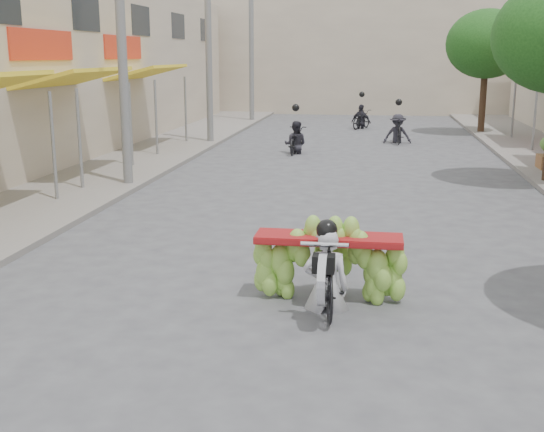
{
  "coord_description": "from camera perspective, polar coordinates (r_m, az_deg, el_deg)",
  "views": [
    {
      "loc": [
        0.85,
        -4.58,
        3.32
      ],
      "look_at": [
        -0.55,
        4.72,
        1.1
      ],
      "focal_mm": 45.0,
      "sensor_mm": 36.0,
      "label": 1
    }
  ],
  "objects": [
    {
      "name": "utility_pole_back",
      "position": [
        35.15,
        -1.74,
        14.42
      ],
      "size": [
        0.6,
        0.24,
        8.0
      ],
      "color": "slate",
      "rests_on": "ground"
    },
    {
      "name": "sidewalk_left",
      "position": [
        21.35,
        -13.17,
        4.14
      ],
      "size": [
        4.0,
        60.0,
        0.12
      ],
      "primitive_type": "cube",
      "color": "gray",
      "rests_on": "ground"
    },
    {
      "name": "street_tree_far",
      "position": [
        30.92,
        17.52,
        13.54
      ],
      "size": [
        3.4,
        3.4,
        5.25
      ],
      "color": "#3A2719",
      "rests_on": "ground"
    },
    {
      "name": "bg_motorbike_a",
      "position": [
        23.73,
        1.98,
        7.04
      ],
      "size": [
        0.83,
        1.63,
        1.95
      ],
      "color": "black",
      "rests_on": "ground"
    },
    {
      "name": "utility_pole_mid",
      "position": [
        17.73,
        -12.54,
        15.26
      ],
      "size": [
        0.6,
        0.24,
        8.0
      ],
      "color": "slate",
      "rests_on": "ground"
    },
    {
      "name": "utility_pole_far",
      "position": [
        26.34,
        -5.35,
        14.76
      ],
      "size": [
        0.6,
        0.24,
        8.0
      ],
      "color": "slate",
      "rests_on": "ground"
    },
    {
      "name": "bg_motorbike_b",
      "position": [
        26.96,
        10.49,
        7.76
      ],
      "size": [
        1.09,
        1.85,
        1.95
      ],
      "color": "black",
      "rests_on": "ground"
    },
    {
      "name": "bg_motorbike_c",
      "position": [
        32.13,
        7.49,
        8.69
      ],
      "size": [
        1.16,
        1.63,
        1.95
      ],
      "color": "black",
      "rests_on": "ground"
    },
    {
      "name": "far_building",
      "position": [
        42.59,
        7.63,
        13.4
      ],
      "size": [
        20.0,
        6.0,
        7.0
      ],
      "primitive_type": "cube",
      "color": "#C0AF98",
      "rests_on": "ground"
    },
    {
      "name": "banana_motorbike",
      "position": [
        9.18,
        4.65,
        -3.36
      ],
      "size": [
        2.2,
        1.92,
        2.09
      ],
      "color": "black",
      "rests_on": "ground"
    }
  ]
}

